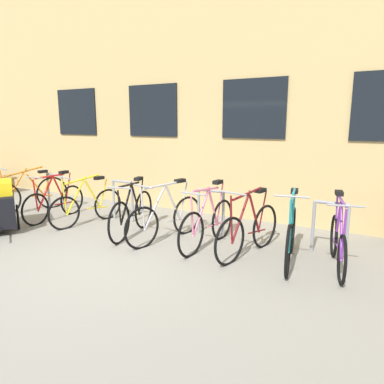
# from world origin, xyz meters

# --- Properties ---
(ground_plane) EXTENTS (42.00, 42.00, 0.00)m
(ground_plane) POSITION_xyz_m (0.00, 0.00, 0.00)
(ground_plane) COLOR gray
(storefront_building) EXTENTS (28.00, 7.10, 5.56)m
(storefront_building) POSITION_xyz_m (0.00, 6.73, 2.78)
(storefront_building) COLOR tan
(storefront_building) RESTS_ON ground
(bike_rack) EXTENTS (6.54, 0.05, 0.84)m
(bike_rack) POSITION_xyz_m (-0.09, 1.90, 0.50)
(bike_rack) COLOR gray
(bike_rack) RESTS_ON ground
(bicycle_pink) EXTENTS (0.44, 1.69, 1.07)m
(bicycle_pink) POSITION_xyz_m (1.13, 1.34, 0.39)
(bicycle_pink) COLOR black
(bicycle_pink) RESTS_ON ground
(bicycle_purple) EXTENTS (0.50, 1.58, 1.05)m
(bicycle_purple) POSITION_xyz_m (3.07, 1.45, 0.37)
(bicycle_purple) COLOR black
(bicycle_purple) RESTS_ON ground
(bicycle_black) EXTENTS (0.49, 1.66, 1.02)m
(bicycle_black) POSITION_xyz_m (-0.35, 1.26, 0.39)
(bicycle_black) COLOR black
(bicycle_black) RESTS_ON ground
(bicycle_orange) EXTENTS (0.58, 1.80, 1.06)m
(bicycle_orange) POSITION_xyz_m (-3.40, 1.42, 0.40)
(bicycle_orange) COLOR black
(bicycle_orange) RESTS_ON ground
(bicycle_red) EXTENTS (0.44, 1.62, 1.00)m
(bicycle_red) POSITION_xyz_m (-2.40, 1.29, 0.37)
(bicycle_red) COLOR black
(bicycle_red) RESTS_ON ground
(bicycle_maroon) EXTENTS (0.53, 1.65, 1.06)m
(bicycle_maroon) POSITION_xyz_m (1.83, 1.31, 0.39)
(bicycle_maroon) COLOR black
(bicycle_maroon) RESTS_ON ground
(bicycle_silver) EXTENTS (0.57, 1.71, 1.04)m
(bicycle_silver) POSITION_xyz_m (0.36, 1.28, 0.39)
(bicycle_silver) COLOR black
(bicycle_silver) RESTS_ON ground
(bicycle_yellow) EXTENTS (0.52, 1.60, 1.02)m
(bicycle_yellow) POSITION_xyz_m (-1.56, 1.36, 0.36)
(bicycle_yellow) COLOR black
(bicycle_yellow) RESTS_ON ground
(bicycle_teal) EXTENTS (0.44, 1.67, 1.09)m
(bicycle_teal) POSITION_xyz_m (2.46, 1.33, 0.40)
(bicycle_teal) COLOR black
(bicycle_teal) RESTS_ON ground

